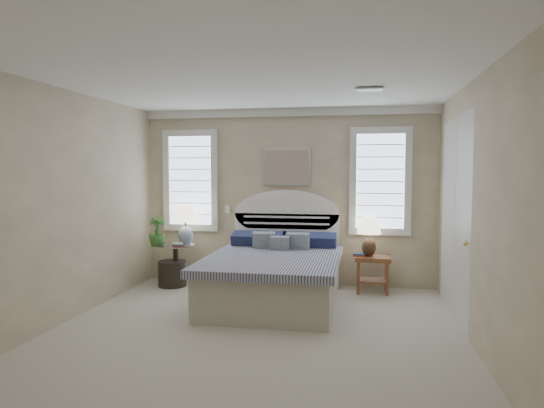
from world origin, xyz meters
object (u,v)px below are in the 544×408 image
Objects in this scene: side_table_left at (176,261)px; nightstand_right at (373,266)px; lamp_left at (186,220)px; lamp_right at (369,232)px; bed at (275,273)px; floor_pot at (172,274)px.

side_table_left reaches higher than nightstand_right.
lamp_right is (2.77, 0.01, -0.13)m from lamp_left.
side_table_left is at bearing -177.93° from lamp_right.
lamp_left is (-1.52, 0.69, 0.62)m from bed.
side_table_left is 2.94m from lamp_right.
nightstand_right is at bearing -4.76° from lamp_right.
floor_pot is 0.70× the size of lamp_left.
side_table_left is at bearing 48.67° from floor_pot.
nightstand_right is 0.49m from lamp_right.
bed reaches higher than side_table_left.
nightstand_right is at bearing 0.02° from lamp_left.
bed reaches higher than lamp_right.
bed is 1.51m from lamp_right.
lamp_left is at bearing 37.90° from side_table_left.
nightstand_right is (1.30, 0.69, 0.00)m from bed.
lamp_left is at bearing -179.88° from lamp_right.
lamp_left is (0.13, 0.10, 0.62)m from side_table_left.
floor_pot is (-1.69, 0.55, -0.19)m from bed.
lamp_right is (2.89, 0.10, 0.49)m from side_table_left.
lamp_right is at bearing 0.12° from lamp_left.
side_table_left is 1.48× the size of floor_pot.
bed is 1.78m from lamp_left.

